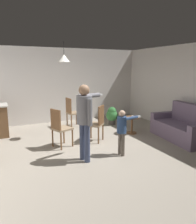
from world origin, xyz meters
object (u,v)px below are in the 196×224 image
at_px(dining_chair_centre_back, 97,122).
at_px(potted_plant_corner, 112,115).
at_px(person_child, 122,128).
at_px(person_adult, 85,114).
at_px(dining_chair_spare, 60,127).
at_px(spare_remote_on_table, 133,116).
at_px(dining_chair_near_wall, 72,111).
at_px(side_table_by_couch, 132,123).
at_px(couch_floral, 182,128).

distance_m(dining_chair_centre_back, potted_plant_corner, 1.88).
height_order(person_child, dining_chair_centre_back, person_child).
bearing_deg(person_adult, dining_chair_spare, -179.01).
bearing_deg(person_adult, dining_chair_centre_back, 129.29).
distance_m(person_adult, dining_chair_centre_back, 1.38).
bearing_deg(dining_chair_spare, person_child, 25.27).
xyz_separation_m(person_adult, spare_remote_on_table, (2.08, 1.25, -0.49)).
bearing_deg(dining_chair_spare, dining_chair_near_wall, 131.86).
relative_size(side_table_by_couch, dining_chair_near_wall, 0.52).
bearing_deg(person_adult, dining_chair_near_wall, 153.03).
bearing_deg(potted_plant_corner, dining_chair_near_wall, 166.12).
height_order(person_adult, dining_chair_spare, person_adult).
bearing_deg(dining_chair_spare, couch_floral, 54.74).
bearing_deg(dining_chair_centre_back, spare_remote_on_table, -35.47).
relative_size(side_table_by_couch, spare_remote_on_table, 4.00).
bearing_deg(spare_remote_on_table, couch_floral, -48.72).
height_order(person_child, dining_chair_near_wall, person_child).
height_order(dining_chair_centre_back, potted_plant_corner, dining_chair_centre_back).
xyz_separation_m(couch_floral, spare_remote_on_table, (-0.94, 1.07, 0.21)).
distance_m(person_adult, potted_plant_corner, 3.22).
relative_size(couch_floral, dining_chair_centre_back, 1.89).
xyz_separation_m(person_adult, person_child, (0.87, -0.08, -0.37)).
bearing_deg(couch_floral, dining_chair_spare, 82.28).
bearing_deg(spare_remote_on_table, person_adult, -148.95).
bearing_deg(spare_remote_on_table, dining_chair_spare, -174.38).
bearing_deg(spare_remote_on_table, dining_chair_near_wall, 133.80).
relative_size(person_adult, dining_chair_centre_back, 1.66).
relative_size(person_child, spare_remote_on_table, 8.19).
relative_size(dining_chair_near_wall, dining_chair_spare, 1.00).
bearing_deg(side_table_by_couch, potted_plant_corner, 92.52).
xyz_separation_m(couch_floral, dining_chair_spare, (-3.31, 0.84, 0.21)).
xyz_separation_m(side_table_by_couch, dining_chair_spare, (-2.32, -0.23, 0.22)).
xyz_separation_m(person_child, spare_remote_on_table, (1.21, 1.34, -0.12)).
relative_size(couch_floral, side_table_by_couch, 3.63).
bearing_deg(dining_chair_near_wall, dining_chair_centre_back, -2.02).
bearing_deg(person_child, couch_floral, 86.02).
xyz_separation_m(dining_chair_spare, spare_remote_on_table, (2.36, 0.23, -0.01)).
bearing_deg(person_child, side_table_by_couch, 127.75).
height_order(person_adult, dining_chair_near_wall, person_adult).
relative_size(dining_chair_spare, potted_plant_corner, 1.57).
bearing_deg(dining_chair_spare, dining_chair_centre_back, 69.86).
relative_size(person_child, potted_plant_corner, 1.67).
distance_m(person_child, potted_plant_corner, 2.78).
relative_size(person_child, dining_chair_spare, 1.06).
xyz_separation_m(couch_floral, person_adult, (-3.02, -0.18, 0.70)).
bearing_deg(person_child, dining_chair_spare, -144.69).
bearing_deg(potted_plant_corner, spare_remote_on_table, -85.60).
relative_size(couch_floral, potted_plant_corner, 2.95).
xyz_separation_m(side_table_by_couch, dining_chair_near_wall, (-1.42, 1.53, 0.22)).
distance_m(person_adult, dining_chair_near_wall, 2.89).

